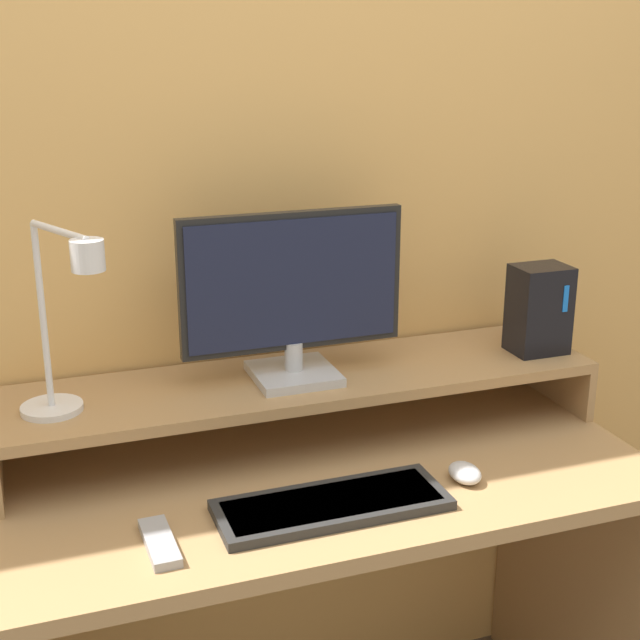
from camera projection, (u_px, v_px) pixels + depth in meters
The scene contains 9 objects.
wall_back at pixel (274, 177), 1.83m from camera, with size 6.00×0.05×2.50m.
desk at pixel (329, 568), 1.75m from camera, with size 1.20×0.60×0.75m.
monitor_shelf at pixel (303, 384), 1.79m from camera, with size 1.20×0.29×0.13m.
monitor at pixel (293, 294), 1.72m from camera, with size 0.44×0.16×0.33m.
desk_lamp at pixel (64, 328), 1.51m from camera, with size 0.15×0.24×0.35m.
router_dock at pixel (539, 309), 1.89m from camera, with size 0.12×0.09×0.19m.
keyboard at pixel (332, 504), 1.54m from camera, with size 0.41×0.15×0.02m.
mouse at pixel (465, 473), 1.63m from camera, with size 0.06×0.08×0.03m.
remote_control at pixel (160, 543), 1.43m from camera, with size 0.05×0.14×0.02m.
Camera 1 is at (-0.53, -1.12, 1.53)m, focal length 50.00 mm.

